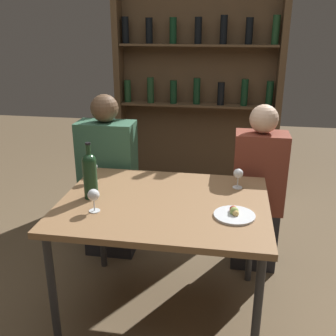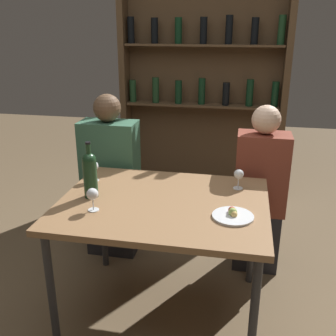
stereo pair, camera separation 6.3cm
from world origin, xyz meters
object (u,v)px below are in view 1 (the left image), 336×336
object	(u,v)px
wine_glass_0	(92,168)
seated_person_left	(109,183)
food_plate_0	(234,214)
wine_glass_1	(94,196)
seated_person_right	(258,194)
wine_bottle	(90,174)
wine_glass_2	(238,174)

from	to	relation	value
wine_glass_0	seated_person_left	world-z (taller)	seated_person_left
wine_glass_0	food_plate_0	distance (m)	0.96
wine_glass_1	seated_person_right	world-z (taller)	seated_person_right
wine_glass_0	wine_glass_1	world-z (taller)	wine_glass_0
seated_person_left	seated_person_right	world-z (taller)	seated_person_left
wine_glass_0	seated_person_right	xyz separation A→B (m)	(1.06, 0.40, -0.28)
wine_bottle	wine_glass_1	distance (m)	0.19
food_plate_0	seated_person_left	world-z (taller)	seated_person_left
food_plate_0	seated_person_left	size ratio (longest dim) A/B	0.17
wine_glass_1	wine_glass_0	bearing A→B (deg)	110.51
wine_glass_1	food_plate_0	size ratio (longest dim) A/B	0.59
wine_glass_1	seated_person_right	xyz separation A→B (m)	(0.91, 0.80, -0.28)
wine_glass_2	food_plate_0	distance (m)	0.40
wine_glass_2	seated_person_right	bearing A→B (deg)	66.58
wine_bottle	seated_person_left	size ratio (longest dim) A/B	0.27
seated_person_left	seated_person_right	distance (m)	1.10
food_plate_0	seated_person_left	bearing A→B (deg)	141.43
wine_glass_1	seated_person_right	size ratio (longest dim) A/B	0.11
wine_bottle	wine_glass_2	distance (m)	0.88
wine_bottle	food_plate_0	world-z (taller)	wine_bottle
wine_glass_0	wine_glass_2	distance (m)	0.91
wine_bottle	seated_person_right	xyz separation A→B (m)	(0.99, 0.64, -0.33)
wine_bottle	wine_glass_0	xyz separation A→B (m)	(-0.07, 0.24, -0.05)
seated_person_left	wine_bottle	bearing A→B (deg)	-80.34
seated_person_right	seated_person_left	bearing A→B (deg)	-180.00
wine_glass_2	seated_person_right	world-z (taller)	seated_person_right
food_plate_0	seated_person_right	xyz separation A→B (m)	(0.17, 0.74, -0.20)
wine_bottle	wine_glass_1	bearing A→B (deg)	-65.45
wine_glass_0	food_plate_0	size ratio (longest dim) A/B	0.61
food_plate_0	seated_person_right	world-z (taller)	seated_person_right
wine_bottle	food_plate_0	xyz separation A→B (m)	(0.82, -0.10, -0.14)
wine_glass_0	seated_person_right	world-z (taller)	seated_person_right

